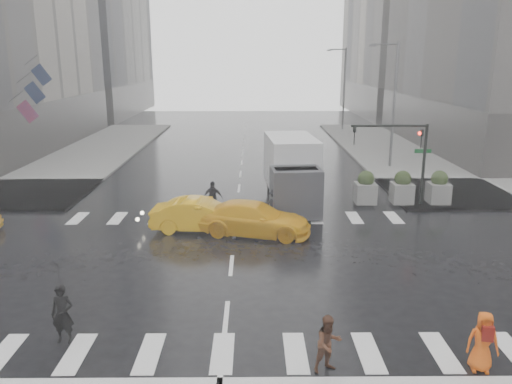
{
  "coord_description": "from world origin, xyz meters",
  "views": [
    {
      "loc": [
        0.82,
        -18.04,
        7.77
      ],
      "look_at": [
        0.98,
        2.0,
        2.42
      ],
      "focal_mm": 35.0,
      "sensor_mm": 36.0,
      "label": 1
    }
  ],
  "objects_px": {
    "taxi_mid": "(201,215)",
    "box_truck": "(292,170)",
    "pedestrian_brown": "(329,344)",
    "pedestrian_orange": "(483,341)",
    "traffic_signal_pole": "(406,148)"
  },
  "relations": [
    {
      "from": "pedestrian_orange",
      "to": "taxi_mid",
      "type": "relative_size",
      "value": 0.35
    },
    {
      "from": "pedestrian_orange",
      "to": "taxi_mid",
      "type": "distance_m",
      "value": 13.68
    },
    {
      "from": "taxi_mid",
      "to": "pedestrian_orange",
      "type": "bearing_deg",
      "value": -138.79
    },
    {
      "from": "traffic_signal_pole",
      "to": "box_truck",
      "type": "bearing_deg",
      "value": 175.04
    },
    {
      "from": "pedestrian_brown",
      "to": "box_truck",
      "type": "xyz_separation_m",
      "value": [
        0.24,
        15.33,
        1.16
      ]
    },
    {
      "from": "pedestrian_orange",
      "to": "pedestrian_brown",
      "type": "bearing_deg",
      "value": -168.07
    },
    {
      "from": "pedestrian_brown",
      "to": "taxi_mid",
      "type": "distance_m",
      "value": 11.72
    },
    {
      "from": "traffic_signal_pole",
      "to": "box_truck",
      "type": "xyz_separation_m",
      "value": [
        -6.01,
        0.52,
        -1.29
      ]
    },
    {
      "from": "traffic_signal_pole",
      "to": "taxi_mid",
      "type": "xyz_separation_m",
      "value": [
        -10.57,
        -3.91,
        -2.46
      ]
    },
    {
      "from": "taxi_mid",
      "to": "box_truck",
      "type": "xyz_separation_m",
      "value": [
        4.57,
        4.43,
        1.17
      ]
    },
    {
      "from": "taxi_mid",
      "to": "box_truck",
      "type": "distance_m",
      "value": 6.47
    },
    {
      "from": "pedestrian_brown",
      "to": "box_truck",
      "type": "height_order",
      "value": "box_truck"
    },
    {
      "from": "pedestrian_orange",
      "to": "box_truck",
      "type": "bearing_deg",
      "value": 115.54
    },
    {
      "from": "pedestrian_brown",
      "to": "pedestrian_orange",
      "type": "height_order",
      "value": "pedestrian_orange"
    },
    {
      "from": "taxi_mid",
      "to": "box_truck",
      "type": "height_order",
      "value": "box_truck"
    }
  ]
}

